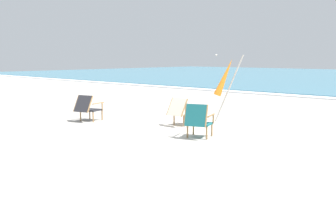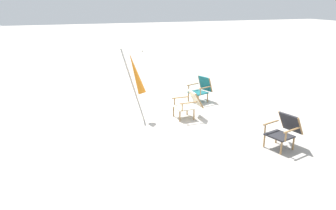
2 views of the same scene
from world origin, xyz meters
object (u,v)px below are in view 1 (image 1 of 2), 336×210
at_px(beach_chair_mid_center, 88,107).
at_px(beach_chair_front_right, 198,120).
at_px(umbrella_furled_orange, 225,78).
at_px(beach_chair_far_center, 182,111).

xyz_separation_m(beach_chair_mid_center, beach_chair_front_right, (3.92, 0.27, 0.01)).
distance_m(beach_chair_mid_center, umbrella_furled_orange, 4.14).
height_order(beach_chair_far_center, umbrella_furled_orange, umbrella_furled_orange).
height_order(beach_chair_far_center, beach_chair_mid_center, beach_chair_mid_center).
bearing_deg(beach_chair_front_right, beach_chair_far_center, 143.29).
xyz_separation_m(beach_chair_far_center, beach_chair_mid_center, (-2.55, -1.29, 0.00)).
relative_size(beach_chair_mid_center, beach_chair_front_right, 1.07).
distance_m(beach_chair_far_center, beach_chair_front_right, 1.70).
relative_size(beach_chair_far_center, beach_chair_front_right, 0.95).
xyz_separation_m(beach_chair_front_right, umbrella_furled_orange, (-0.93, 2.45, 0.86)).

